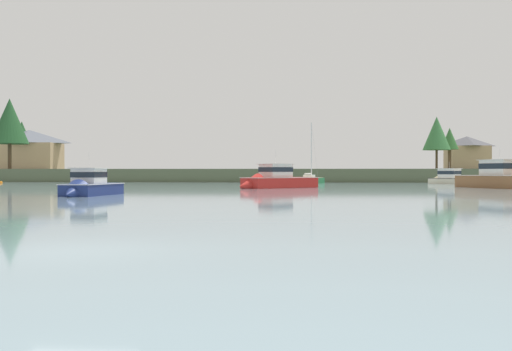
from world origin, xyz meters
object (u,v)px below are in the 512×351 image
(sailboat_green, at_px, (310,182))
(cruiser_wood, at_px, (504,182))
(mooring_buoy_orange, at_px, (1,183))
(cruiser_cream, at_px, (447,180))
(cruiser_red, at_px, (273,183))
(cruiser_navy, at_px, (88,189))

(sailboat_green, bearing_deg, cruiser_wood, -49.39)
(cruiser_wood, bearing_deg, mooring_buoy_orange, 161.39)
(cruiser_wood, bearing_deg, cruiser_cream, 90.29)
(cruiser_red, height_order, mooring_buoy_orange, cruiser_red)
(cruiser_wood, relative_size, cruiser_cream, 1.57)
(cruiser_red, relative_size, mooring_buoy_orange, 18.06)
(cruiser_navy, bearing_deg, cruiser_wood, 29.82)
(cruiser_navy, xyz_separation_m, cruiser_cream, (35.69, 41.89, 0.11))
(cruiser_red, height_order, cruiser_cream, cruiser_red)
(cruiser_wood, distance_m, mooring_buoy_orange, 68.45)
(cruiser_wood, height_order, mooring_buoy_orange, cruiser_wood)
(cruiser_navy, distance_m, cruiser_cream, 55.03)
(sailboat_green, height_order, mooring_buoy_orange, sailboat_green)
(sailboat_green, xyz_separation_m, cruiser_wood, (19.16, -22.35, 0.45))
(cruiser_cream, bearing_deg, mooring_buoy_orange, 179.58)
(cruiser_red, distance_m, cruiser_cream, 32.24)
(cruiser_red, relative_size, cruiser_cream, 1.27)
(cruiser_navy, height_order, sailboat_green, sailboat_green)
(cruiser_cream, xyz_separation_m, mooring_buoy_orange, (-64.76, 0.47, -0.47))
(cruiser_navy, relative_size, mooring_buoy_orange, 13.91)
(cruiser_wood, relative_size, mooring_buoy_orange, 22.33)
(mooring_buoy_orange, bearing_deg, sailboat_green, 0.63)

